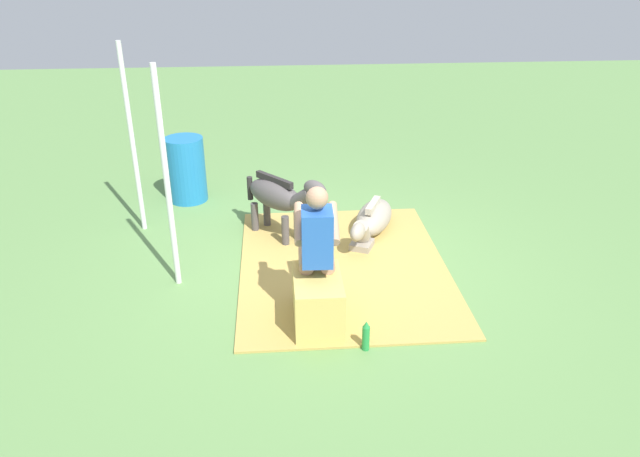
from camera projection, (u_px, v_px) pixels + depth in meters
The scene contains 10 objects.
ground_plane at pixel (326, 264), 6.73m from camera, with size 24.00×24.00×0.00m, color #608C4C.
hay_patch at pixel (343, 266), 6.66m from camera, with size 2.96×2.29×0.02m, color tan.
hay_bale at pixel (318, 301), 5.57m from camera, with size 0.71×0.45×0.51m, color tan.
person_seated at pixel (317, 244), 5.49m from camera, with size 0.67×0.43×1.39m.
pony_standing at pixel (280, 197), 7.08m from camera, with size 1.11×1.01×0.91m.
pony_lying at pixel (372, 220), 7.35m from camera, with size 1.33×0.80×0.42m.
soda_bottle at pixel (366, 336), 5.26m from camera, with size 0.07×0.07×0.30m.
water_barrel at pixel (186, 169), 8.21m from camera, with size 0.53×0.53×0.90m, color #1E72B2.
tent_pole_left at pixel (167, 182), 5.86m from camera, with size 0.06×0.06×2.31m, color silver.
tent_pole_right at pixel (132, 141), 7.06m from camera, with size 0.06×0.06×2.31m, color silver.
Camera 1 is at (-5.85, 0.53, 3.30)m, focal length 33.33 mm.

